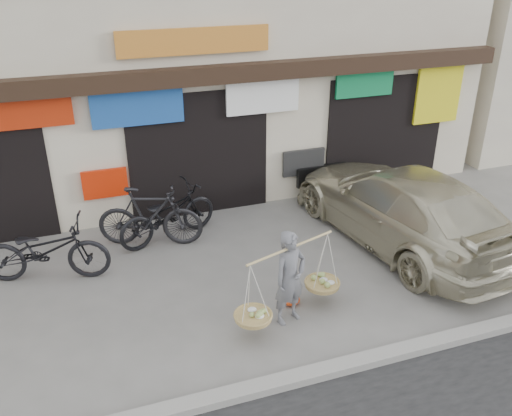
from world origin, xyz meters
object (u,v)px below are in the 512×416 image
object	(u,v)px
suv	(400,206)
bike_0	(45,250)
bike_2	(167,214)
bike_1	(150,216)
street_vendor	(290,281)

from	to	relation	value
suv	bike_0	bearing A→B (deg)	-15.00
bike_0	suv	size ratio (longest dim) A/B	0.40
bike_2	bike_0	bearing A→B (deg)	87.69
bike_2	suv	xyz separation A→B (m)	(4.33, -1.54, 0.20)
bike_0	bike_2	xyz separation A→B (m)	(2.29, 0.73, -0.02)
bike_0	bike_1	world-z (taller)	bike_1
bike_0	bike_1	xyz separation A→B (m)	(1.92, 0.62, 0.04)
bike_0	bike_2	world-z (taller)	bike_0
bike_1	suv	size ratio (longest dim) A/B	0.37
bike_0	suv	xyz separation A→B (m)	(6.62, -0.81, 0.18)
bike_1	bike_2	distance (m)	0.38
bike_1	street_vendor	bearing A→B (deg)	-132.58
suv	bike_2	bearing A→B (deg)	-27.64
bike_0	bike_2	bearing A→B (deg)	-58.19
street_vendor	bike_2	size ratio (longest dim) A/B	0.89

